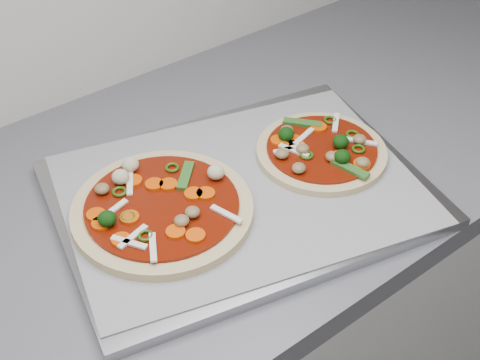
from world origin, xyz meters
TOP-DOWN VIEW (x-y plane):
  - base_cabinet at (0.00, 1.30)m, footprint 3.60×0.60m
  - baking_tray at (-0.69, 1.23)m, footprint 0.57×0.47m
  - parchment at (-0.69, 1.23)m, footprint 0.55×0.46m
  - pizza_left at (-0.80, 1.26)m, footprint 0.27×0.27m
  - pizza_right at (-0.55, 1.22)m, footprint 0.23×0.23m

SIDE VIEW (x-z plane):
  - base_cabinet at x=0.00m, z-range 0.00..0.86m
  - baking_tray at x=-0.69m, z-range 0.90..0.92m
  - parchment at x=-0.69m, z-range 0.92..0.92m
  - pizza_right at x=-0.55m, z-range 0.91..0.94m
  - pizza_left at x=-0.80m, z-range 0.91..0.95m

